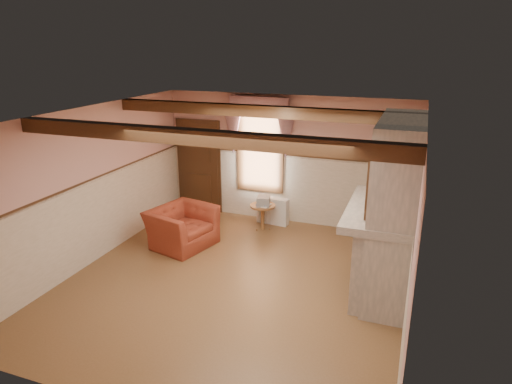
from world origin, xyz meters
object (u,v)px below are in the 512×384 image
(armchair, at_px, (182,227))
(radiator, at_px, (273,211))
(mantel_clock, at_px, (387,187))
(oil_lamp, at_px, (385,193))
(side_table, at_px, (263,217))
(bowl, at_px, (383,205))

(armchair, xyz_separation_m, radiator, (1.33, 1.70, -0.08))
(radiator, distance_m, mantel_clock, 3.05)
(armchair, relative_size, radiator, 1.69)
(armchair, relative_size, oil_lamp, 4.22)
(radiator, height_order, oil_lamp, oil_lamp)
(oil_lamp, bearing_deg, radiator, 143.53)
(side_table, height_order, bowl, bowl)
(armchair, distance_m, side_table, 1.80)
(armchair, distance_m, oil_lamp, 3.96)
(armchair, xyz_separation_m, mantel_clock, (3.78, 0.36, 1.14))
(bowl, height_order, mantel_clock, mantel_clock)
(mantel_clock, bearing_deg, oil_lamp, -90.00)
(armchair, relative_size, mantel_clock, 4.92)
(radiator, relative_size, mantel_clock, 2.92)
(mantel_clock, height_order, oil_lamp, oil_lamp)
(bowl, distance_m, oil_lamp, 0.35)
(radiator, height_order, bowl, bowl)
(radiator, xyz_separation_m, mantel_clock, (2.45, -1.33, 1.22))
(side_table, distance_m, radiator, 0.39)
(armchair, height_order, oil_lamp, oil_lamp)
(armchair, relative_size, side_table, 2.15)
(radiator, distance_m, bowl, 3.46)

